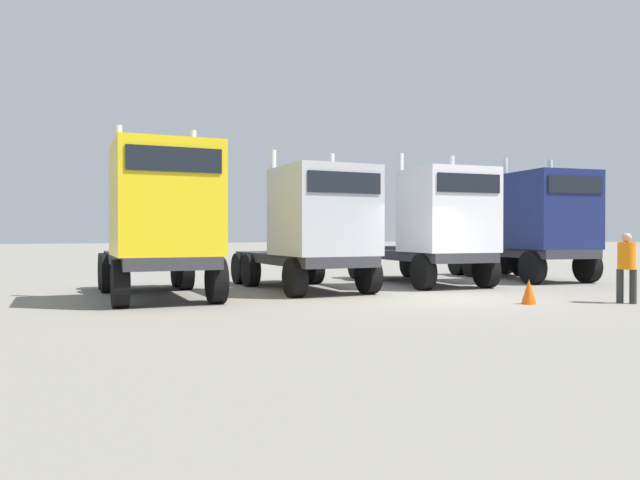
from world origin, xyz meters
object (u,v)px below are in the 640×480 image
Objects in this scene: semi_truck_yellow at (162,220)px; semi_truck_silver at (315,227)px; semi_truck_navy at (539,225)px; visitor_in_hivis at (627,263)px; traffic_cone_near at (529,292)px; semi_truck_white at (436,227)px.

semi_truck_silver is at bearing 96.93° from semi_truck_yellow.
semi_truck_yellow is 1.00× the size of semi_truck_navy.
traffic_cone_near is at bearing -59.63° from visitor_in_hivis.
visitor_in_hivis is (9.91, -5.43, -1.04)m from semi_truck_yellow.
semi_truck_white is 6.14m from visitor_in_hivis.
semi_truck_yellow is 1.05× the size of semi_truck_silver.
semi_truck_white reaches higher than traffic_cone_near.
semi_truck_navy is 6.93m from visitor_in_hivis.
semi_truck_white is 1.01× the size of semi_truck_navy.
semi_truck_yellow reaches higher than semi_truck_white.
semi_truck_white is at bearing -81.04° from semi_truck_navy.
semi_truck_yellow reaches higher than visitor_in_hivis.
visitor_in_hivis is at bearing -20.56° from semi_truck_navy.
semi_truck_white is (4.33, 0.15, 0.03)m from semi_truck_silver.
semi_truck_white reaches higher than semi_truck_silver.
visitor_in_hivis is 2.48m from traffic_cone_near.
semi_truck_navy is at bearing 91.97° from semi_truck_silver.
visitor_in_hivis is (5.52, -5.80, -0.88)m from semi_truck_silver.
traffic_cone_near is (3.30, -4.91, -1.56)m from semi_truck_silver.
semi_truck_silver is at bearing 123.95° from traffic_cone_near.
semi_truck_yellow is 13.22m from semi_truck_navy.
semi_truck_navy is (8.81, 0.22, 0.10)m from semi_truck_silver.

